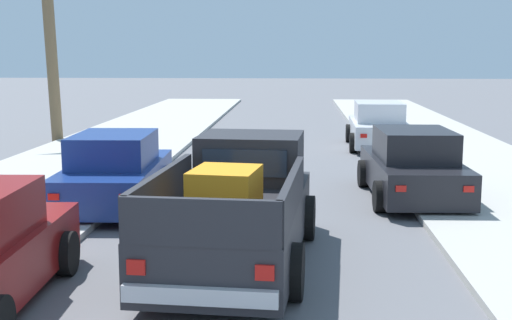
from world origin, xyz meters
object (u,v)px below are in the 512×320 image
object	(u,v)px
pickup_truck	(238,210)
car_right_mid	(115,173)
car_right_near	(413,167)
car_left_far	(378,126)

from	to	relation	value
pickup_truck	car_right_mid	size ratio (longest dim) A/B	1.24
pickup_truck	car_right_mid	xyz separation A→B (m)	(-2.87, 3.55, -0.08)
pickup_truck	car_right_near	xyz separation A→B (m)	(3.43, 4.66, -0.08)
car_right_near	car_right_mid	bearing A→B (deg)	-170.01
car_right_mid	car_left_far	bearing A→B (deg)	54.83
pickup_truck	car_right_mid	bearing A→B (deg)	128.93
pickup_truck	car_left_far	size ratio (longest dim) A/B	1.24
pickup_truck	car_right_near	bearing A→B (deg)	53.69
pickup_truck	car_left_far	xyz separation A→B (m)	(3.63, 12.78, -0.08)
car_left_far	car_right_mid	bearing A→B (deg)	-125.17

